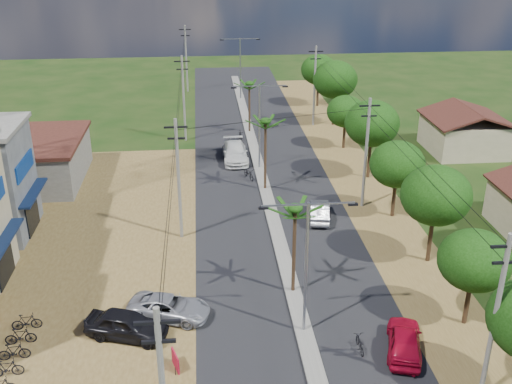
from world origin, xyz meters
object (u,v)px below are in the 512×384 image
(car_silver_mid, at_px, (320,212))
(moto_rider_east, at_px, (360,344))
(car_parked_silver, at_px, (169,308))
(car_parked_dark, at_px, (127,325))
(car_red_near, at_px, (404,341))
(parked_scooter_row, at_px, (7,368))
(roadside_sign, at_px, (175,361))
(car_white_far, at_px, (235,153))

(car_silver_mid, distance_m, moto_rider_east, 15.81)
(car_silver_mid, distance_m, car_parked_silver, 16.22)
(car_parked_dark, height_order, moto_rider_east, car_parked_dark)
(car_red_near, height_order, parked_scooter_row, car_red_near)
(car_red_near, height_order, car_parked_silver, car_red_near)
(car_red_near, relative_size, parked_scooter_row, 0.52)
(car_red_near, xyz_separation_m, car_parked_dark, (-14.76, 2.70, 0.04))
(car_red_near, height_order, car_silver_mid, car_red_near)
(car_silver_mid, bearing_deg, roadside_sign, 67.08)
(moto_rider_east, relative_size, parked_scooter_row, 0.18)
(car_red_near, relative_size, car_parked_silver, 0.92)
(car_red_near, relative_size, moto_rider_east, 2.84)
(car_parked_dark, relative_size, roadside_sign, 4.05)
(roadside_sign, bearing_deg, car_parked_silver, 77.97)
(car_parked_silver, height_order, roadside_sign, car_parked_silver)
(car_parked_dark, xyz_separation_m, parked_scooter_row, (-5.68, -2.66, -0.28))
(car_red_near, distance_m, car_white_far, 30.42)
(car_silver_mid, bearing_deg, car_parked_silver, 57.02)
(car_white_far, bearing_deg, car_red_near, -77.32)
(moto_rider_east, height_order, roadside_sign, roadside_sign)
(car_silver_mid, xyz_separation_m, moto_rider_east, (-0.87, -15.78, -0.27))
(car_silver_mid, xyz_separation_m, roadside_sign, (-10.61, -16.30, -0.19))
(car_silver_mid, distance_m, roadside_sign, 19.46)
(car_parked_silver, bearing_deg, moto_rider_east, -94.16)
(moto_rider_east, bearing_deg, roadside_sign, 3.31)
(car_white_far, height_order, parked_scooter_row, car_white_far)
(car_parked_silver, distance_m, moto_rider_east, 10.95)
(roadside_sign, xyz_separation_m, parked_scooter_row, (-8.40, 0.20, 0.02))
(car_red_near, distance_m, parked_scooter_row, 20.43)
(car_red_near, relative_size, car_parked_dark, 0.95)
(car_parked_dark, height_order, roadside_sign, car_parked_dark)
(car_white_far, height_order, roadside_sign, car_white_far)
(car_red_near, bearing_deg, car_silver_mid, -68.30)
(moto_rider_east, xyz_separation_m, parked_scooter_row, (-18.14, -0.32, 0.10))
(car_parked_dark, xyz_separation_m, moto_rider_east, (12.47, -2.34, -0.38))
(car_parked_dark, xyz_separation_m, roadside_sign, (2.73, -2.86, -0.30))
(car_red_near, xyz_separation_m, moto_rider_east, (-2.29, 0.36, -0.34))
(car_parked_silver, bearing_deg, roadside_sign, -157.02)
(moto_rider_east, bearing_deg, car_parked_silver, -20.88)
(roadside_sign, bearing_deg, moto_rider_east, -14.97)
(car_white_far, bearing_deg, car_silver_mid, -67.83)
(car_parked_dark, distance_m, parked_scooter_row, 6.28)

